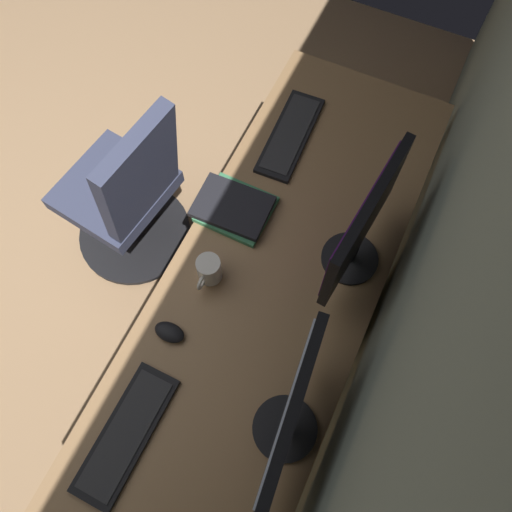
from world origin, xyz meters
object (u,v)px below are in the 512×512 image
object	(u,v)px
monitor_primary	(362,226)
drawer_pedestal	(289,288)
office_chair	(128,198)
keyboard_main	(126,434)
monitor_secondary	(288,419)
coffee_mug	(209,270)
book_stack_near	(234,208)
mouse_main	(169,332)
keyboard_spare	(290,135)

from	to	relation	value
monitor_primary	drawer_pedestal	bearing A→B (deg)	-74.91
drawer_pedestal	office_chair	world-z (taller)	office_chair
drawer_pedestal	office_chair	size ratio (longest dim) A/B	0.72
office_chair	monitor_primary	bearing A→B (deg)	90.30
drawer_pedestal	keyboard_main	world-z (taller)	keyboard_main
monitor_secondary	coffee_mug	distance (m)	0.59
drawer_pedestal	book_stack_near	xyz separation A→B (m)	(-0.05, -0.27, 0.40)
monitor_primary	keyboard_main	distance (m)	0.96
monitor_primary	mouse_main	distance (m)	0.71
monitor_primary	mouse_main	size ratio (longest dim) A/B	4.66
book_stack_near	coffee_mug	world-z (taller)	coffee_mug
monitor_primary	book_stack_near	distance (m)	0.50
book_stack_near	office_chair	bearing A→B (deg)	-89.12
drawer_pedestal	office_chair	distance (m)	0.80
monitor_primary	coffee_mug	distance (m)	0.53
monitor_secondary	monitor_primary	bearing A→B (deg)	-177.76
keyboard_spare	drawer_pedestal	bearing A→B (deg)	26.01
mouse_main	coffee_mug	size ratio (longest dim) A/B	0.85
monitor_primary	book_stack_near	world-z (taller)	monitor_primary
monitor_primary	keyboard_main	world-z (taller)	monitor_primary
coffee_mug	mouse_main	bearing A→B (deg)	-6.15
monitor_secondary	office_chair	world-z (taller)	monitor_secondary
keyboard_main	keyboard_spare	xyz separation A→B (m)	(-1.23, 0.01, 0.00)
keyboard_spare	book_stack_near	size ratio (longest dim) A/B	1.55
monitor_secondary	keyboard_spare	world-z (taller)	monitor_secondary
mouse_main	book_stack_near	bearing A→B (deg)	-178.69
keyboard_spare	book_stack_near	bearing A→B (deg)	-7.44
keyboard_spare	coffee_mug	world-z (taller)	coffee_mug
monitor_primary	office_chair	world-z (taller)	monitor_primary
drawer_pedestal	coffee_mug	xyz separation A→B (m)	(0.22, -0.23, 0.44)
monitor_secondary	coffee_mug	xyz separation A→B (m)	(-0.35, -0.44, -0.19)
monitor_secondary	keyboard_main	world-z (taller)	monitor_secondary
drawer_pedestal	keyboard_spare	xyz separation A→B (m)	(-0.44, -0.22, 0.39)
office_chair	drawer_pedestal	bearing A→B (deg)	86.82
mouse_main	coffee_mug	distance (m)	0.24
book_stack_near	office_chair	size ratio (longest dim) A/B	0.28
drawer_pedestal	monitor_primary	bearing A→B (deg)	105.09
monitor_secondary	office_chair	distance (m)	1.27
monitor_secondary	book_stack_near	distance (m)	0.81
office_chair	book_stack_near	bearing A→B (deg)	90.88
monitor_secondary	keyboard_main	distance (m)	0.53
monitor_primary	monitor_secondary	world-z (taller)	monitor_primary
drawer_pedestal	monitor_primary	size ratio (longest dim) A/B	1.43
mouse_main	book_stack_near	distance (m)	0.51
monitor_primary	monitor_secondary	size ratio (longest dim) A/B	0.96
mouse_main	office_chair	size ratio (longest dim) A/B	0.11
book_stack_near	coffee_mug	distance (m)	0.27
drawer_pedestal	mouse_main	bearing A→B (deg)	-29.36
drawer_pedestal	monitor_secondary	distance (m)	0.87
keyboard_spare	mouse_main	bearing A→B (deg)	-2.52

